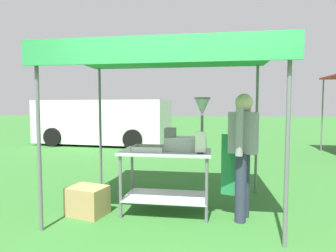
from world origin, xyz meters
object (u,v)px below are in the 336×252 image
Objects in this scene: stall_canopy at (167,59)px; donut_cart at (166,168)px; supply_crate at (87,201)px; van_white at (104,122)px; donut_fryer at (188,134)px; vendor at (243,150)px; donut_tray at (149,149)px; menu_sign at (200,144)px.

donut_cart is (0.00, -0.10, -1.47)m from stall_canopy.
van_white reaches higher than supply_crate.
supply_crate is at bearing -166.89° from donut_cart.
stall_canopy is 1.05m from donut_fryer.
van_white is (-4.44, 6.66, -0.03)m from vendor.
van_white is (-3.73, 6.50, -0.20)m from donut_fryer.
donut_fryer is at bearing 12.98° from supply_crate.
donut_cart is 0.35m from donut_tray.
supply_crate is 7.25m from van_white.
supply_crate is at bearing -70.52° from van_white.
donut_cart is at bearing 174.83° from vendor.
stall_canopy is 0.57× the size of van_white.
donut_fryer reaches higher than supply_crate.
vendor is 2.16m from supply_crate.
donut_fryer reaches higher than menu_sign.
menu_sign is 0.17× the size of vendor.
menu_sign reaches higher than donut_cart.
donut_cart reaches higher than supply_crate.
donut_tray is at bearing 179.61° from vendor.
stall_canopy reaches higher than supply_crate.
donut_fryer is 0.14× the size of van_white.
menu_sign is 0.50× the size of supply_crate.
van_white is at bearing 115.80° from donut_tray.
donut_fryer is 0.74m from vendor.
donut_fryer is (0.52, 0.15, 0.20)m from donut_tray.
vendor is (0.70, -0.16, -0.18)m from donut_fryer.
stall_canopy reaches higher than van_white.
donut_cart is 4.31× the size of menu_sign.
donut_fryer is at bearing -60.14° from van_white.
vendor is at bearing -0.39° from donut_tray.
menu_sign is (0.47, -0.29, -1.11)m from stall_canopy.
menu_sign reaches higher than supply_crate.
donut_fryer is 0.44× the size of vendor.
supply_crate is (-1.03, -0.34, -1.90)m from stall_canopy.
van_white is (-3.44, 6.47, -1.21)m from stall_canopy.
donut_cart is 1.05m from vendor.
donut_tray is 0.75× the size of supply_crate.
stall_canopy is at bearing 18.21° from supply_crate.
donut_fryer is at bearing 15.96° from donut_tray.
menu_sign is (0.47, -0.20, 0.36)m from donut_cart.
vendor is at bearing -12.56° from donut_fryer.
supply_crate is at bearing -161.79° from stall_canopy.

